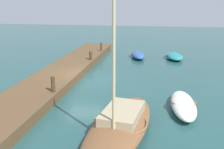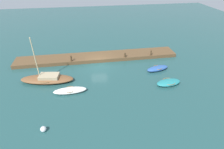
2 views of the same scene
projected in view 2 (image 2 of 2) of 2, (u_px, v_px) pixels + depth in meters
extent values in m
plane|color=#234C4C|center=(99.00, 64.00, 27.37)|extent=(84.00, 84.00, 0.00)
cube|color=brown|center=(98.00, 57.00, 28.81)|extent=(25.31, 3.08, 0.55)
ellipsoid|color=#2D569E|center=(158.00, 68.00, 25.66)|extent=(3.55, 1.94, 0.61)
torus|color=olive|center=(158.00, 67.00, 25.57)|extent=(1.53, 1.53, 0.07)
ellipsoid|color=white|center=(70.00, 90.00, 21.28)|extent=(3.93, 1.33, 0.60)
torus|color=olive|center=(70.00, 89.00, 21.20)|extent=(1.33, 1.33, 0.07)
ellipsoid|color=brown|center=(47.00, 79.00, 23.23)|extent=(7.02, 3.19, 0.73)
torus|color=olive|center=(47.00, 78.00, 23.12)|extent=(2.61, 2.61, 0.07)
cube|color=tan|center=(49.00, 76.00, 23.00)|extent=(2.63, 1.82, 0.44)
cylinder|color=#C6B284|center=(35.00, 59.00, 21.65)|extent=(0.12, 0.12, 5.45)
ellipsoid|color=teal|center=(169.00, 82.00, 22.73)|extent=(3.41, 1.95, 0.57)
torus|color=olive|center=(169.00, 81.00, 22.64)|extent=(1.79, 1.79, 0.07)
cylinder|color=#47331E|center=(151.00, 53.00, 28.49)|extent=(0.20, 0.20, 0.83)
cylinder|color=#47331E|center=(125.00, 55.00, 27.96)|extent=(0.26, 0.26, 0.72)
cylinder|color=#47331E|center=(71.00, 58.00, 26.80)|extent=(0.22, 0.22, 0.89)
sphere|color=silver|center=(43.00, 129.00, 16.42)|extent=(0.55, 0.55, 0.55)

